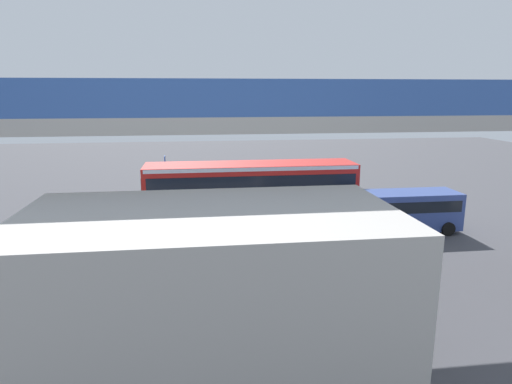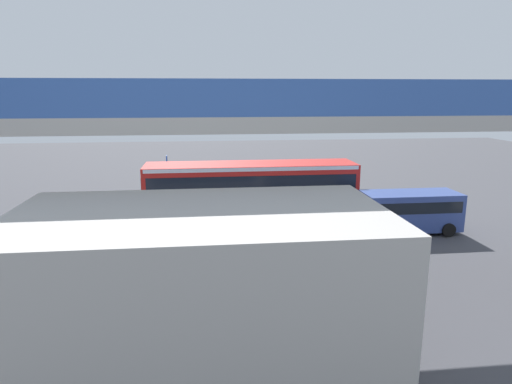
{
  "view_description": "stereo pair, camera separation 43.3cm",
  "coord_description": "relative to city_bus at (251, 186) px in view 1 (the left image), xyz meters",
  "views": [
    {
      "loc": [
        4.35,
        24.99,
        6.95
      ],
      "look_at": [
        1.2,
        1.39,
        1.6
      ],
      "focal_mm": 31.27,
      "sensor_mm": 36.0,
      "label": 1
    },
    {
      "loc": [
        3.92,
        25.04,
        6.95
      ],
      "look_at": [
        1.2,
        1.39,
        1.6
      ],
      "focal_mm": 31.27,
      "sensor_mm": 36.0,
      "label": 2
    }
  ],
  "objects": [
    {
      "name": "ground",
      "position": [
        -1.45,
        -1.13,
        -1.88
      ],
      "size": [
        80.0,
        80.0,
        0.0
      ],
      "primitive_type": "plane",
      "color": "#424247"
    },
    {
      "name": "city_bus",
      "position": [
        0.0,
        0.0,
        0.0
      ],
      "size": [
        11.54,
        2.85,
        3.15
      ],
      "color": "red",
      "rests_on": "ground"
    },
    {
      "name": "parked_van",
      "position": [
        -7.73,
        3.24,
        -0.7
      ],
      "size": [
        4.8,
        2.17,
        2.05
      ],
      "color": "#33478C",
      "rests_on": "ground"
    },
    {
      "name": "bicycle_blue",
      "position": [
        4.41,
        4.75,
        -1.51
      ],
      "size": [
        1.77,
        0.44,
        0.96
      ],
      "color": "black",
      "rests_on": "ground"
    },
    {
      "name": "bicycle_black",
      "position": [
        4.59,
        2.44,
        -1.51
      ],
      "size": [
        1.77,
        0.44,
        0.96
      ],
      "color": "black",
      "rests_on": "ground"
    },
    {
      "name": "bicycle_red",
      "position": [
        7.21,
        1.87,
        -1.51
      ],
      "size": [
        1.77,
        0.44,
        0.96
      ],
      "color": "black",
      "rests_on": "ground"
    },
    {
      "name": "pedestrian",
      "position": [
        2.07,
        -2.87,
        -1.0
      ],
      "size": [
        0.38,
        0.38,
        1.79
      ],
      "color": "#2D2D38",
      "rests_on": "ground"
    },
    {
      "name": "traffic_sign",
      "position": [
        5.04,
        -6.13,
        0.01
      ],
      "size": [
        0.08,
        0.6,
        2.8
      ],
      "color": "slate",
      "rests_on": "ground"
    },
    {
      "name": "lane_dash_leftmost",
      "position": [
        -5.45,
        -3.56,
        -1.88
      ],
      "size": [
        2.0,
        0.2,
        0.01
      ],
      "primitive_type": "cube",
      "color": "silver",
      "rests_on": "ground"
    },
    {
      "name": "lane_dash_left",
      "position": [
        -1.45,
        -3.56,
        -1.88
      ],
      "size": [
        2.0,
        0.2,
        0.01
      ],
      "primitive_type": "cube",
      "color": "silver",
      "rests_on": "ground"
    },
    {
      "name": "lane_dash_centre",
      "position": [
        2.55,
        -3.56,
        -1.88
      ],
      "size": [
        2.0,
        0.2,
        0.01
      ],
      "primitive_type": "cube",
      "color": "silver",
      "rests_on": "ground"
    },
    {
      "name": "pedestrian_overpass",
      "position": [
        -1.45,
        9.41,
        3.54
      ],
      "size": [
        24.74,
        2.6,
        7.33
      ],
      "color": "#B2ADA5",
      "rests_on": "ground"
    },
    {
      "name": "station_building",
      "position": [
        2.62,
        13.58,
        0.22
      ],
      "size": [
        9.0,
        5.04,
        4.2
      ],
      "color": "#B2ADA5",
      "rests_on": "ground"
    }
  ]
}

